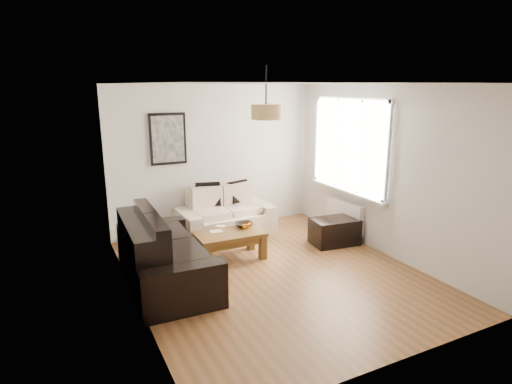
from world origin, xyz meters
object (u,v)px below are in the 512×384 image
loveseat_cream (225,213)px  ottoman (335,231)px  sofa_leather (165,250)px  coffee_table (230,246)px

loveseat_cream → ottoman: size_ratio=2.15×
sofa_leather → coffee_table: (1.07, 0.33, -0.24)m
loveseat_cream → sofa_leather: sofa_leather is taller
loveseat_cream → coffee_table: (-0.35, -1.01, -0.19)m
loveseat_cream → ottoman: bearing=-42.0°
ottoman → loveseat_cream: bearing=140.5°
sofa_leather → coffee_table: sofa_leather is taller
loveseat_cream → ottoman: (1.46, -1.20, -0.19)m
loveseat_cream → coffee_table: loveseat_cream is taller
ottoman → coffee_table: bearing=174.0°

